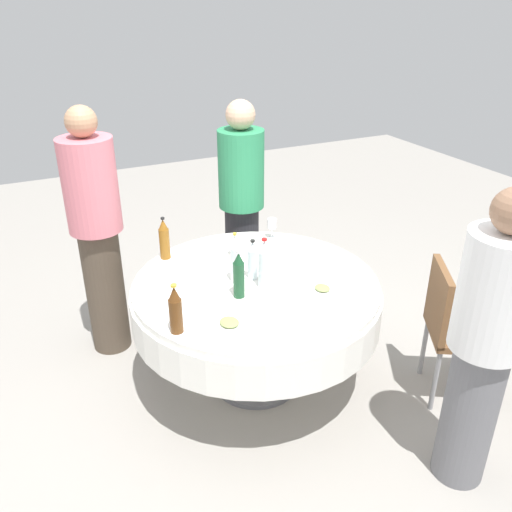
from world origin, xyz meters
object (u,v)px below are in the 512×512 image
(bottle_clear_right, at_px, (252,261))
(plate_outer, at_px, (280,268))
(dining_table, at_px, (256,302))
(chair_near, at_px, (452,322))
(person_left, at_px, (242,203))
(bottle_brown_west, at_px, (175,310))
(plate_north, at_px, (322,290))
(wine_glass_front, at_px, (235,242))
(person_right, at_px, (485,343))
(plate_inner, at_px, (229,325))
(wine_glass_rear, at_px, (272,224))
(plate_mid, at_px, (191,277))
(bottle_clear_left, at_px, (264,265))
(bottle_clear_front, at_px, (235,259))
(bottle_amber_rear, at_px, (164,239))
(bottle_dark_green_near, at_px, (239,276))
(person_west, at_px, (97,231))

(bottle_clear_right, relative_size, plate_outer, 1.17)
(dining_table, xyz_separation_m, chair_near, (-0.60, -1.01, -0.08))
(bottle_clear_right, height_order, person_left, person_left)
(bottle_brown_west, relative_size, plate_outer, 1.27)
(bottle_clear_right, xyz_separation_m, bottle_brown_west, (-0.34, 0.58, 0.01))
(plate_north, height_order, person_left, person_left)
(wine_glass_front, distance_m, chair_near, 1.41)
(bottle_brown_west, bearing_deg, person_right, -124.15)
(plate_inner, bearing_deg, plate_outer, -50.17)
(wine_glass_rear, distance_m, plate_mid, 0.78)
(bottle_clear_left, distance_m, person_left, 1.10)
(plate_outer, bearing_deg, person_right, -160.01)
(bottle_clear_front, bearing_deg, bottle_amber_rear, 30.29)
(plate_mid, bearing_deg, bottle_dark_green_near, -151.11)
(chair_near, bearing_deg, bottle_brown_west, -70.08)
(bottle_clear_front, height_order, wine_glass_front, bottle_clear_front)
(chair_near, bearing_deg, plate_inner, -68.98)
(plate_mid, bearing_deg, dining_table, -121.03)
(bottle_clear_left, distance_m, plate_inner, 0.47)
(wine_glass_rear, bearing_deg, bottle_brown_west, 130.23)
(bottle_amber_rear, relative_size, wine_glass_rear, 1.97)
(wine_glass_front, bearing_deg, bottle_clear_right, 174.68)
(bottle_brown_west, height_order, bottle_clear_left, bottle_clear_left)
(dining_table, height_order, plate_inner, plate_inner)
(bottle_clear_left, distance_m, bottle_amber_rear, 0.73)
(plate_mid, xyz_separation_m, plate_north, (-0.48, -0.62, 0.00))
(wine_glass_rear, bearing_deg, person_right, -170.78)
(bottle_clear_right, relative_size, bottle_dark_green_near, 0.88)
(bottle_dark_green_near, xyz_separation_m, plate_outer, (0.19, -0.36, -0.12))
(plate_outer, relative_size, person_left, 0.13)
(plate_mid, bearing_deg, plate_inner, -179.44)
(bottle_amber_rear, xyz_separation_m, bottle_dark_green_near, (-0.65, -0.23, 0.00))
(bottle_clear_front, xyz_separation_m, person_left, (0.92, -0.46, -0.04))
(plate_north, bearing_deg, bottle_brown_west, 91.13)
(person_west, bearing_deg, wine_glass_rear, -57.71)
(wine_glass_front, bearing_deg, plate_mid, 114.26)
(dining_table, distance_m, bottle_amber_rear, 0.71)
(bottle_brown_west, height_order, bottle_dark_green_near, bottle_dark_green_near)
(person_west, xyz_separation_m, person_left, (0.16, -1.10, -0.04))
(plate_mid, bearing_deg, person_west, 34.72)
(bottle_clear_left, xyz_separation_m, bottle_amber_rear, (0.61, 0.40, -0.01))
(dining_table, height_order, bottle_brown_west, bottle_brown_west)
(plate_mid, xyz_separation_m, person_right, (-1.32, -0.97, 0.08))
(dining_table, distance_m, plate_mid, 0.42)
(bottle_clear_front, relative_size, bottle_amber_rear, 1.12)
(bottle_clear_right, xyz_separation_m, person_right, (-1.17, -0.64, -0.03))
(bottle_amber_rear, relative_size, wine_glass_front, 2.08)
(bottle_brown_west, xyz_separation_m, plate_north, (0.02, -0.87, -0.11))
(bottle_clear_front, xyz_separation_m, wine_glass_rear, (0.46, -0.48, -0.04))
(bottle_clear_right, distance_m, plate_north, 0.44)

